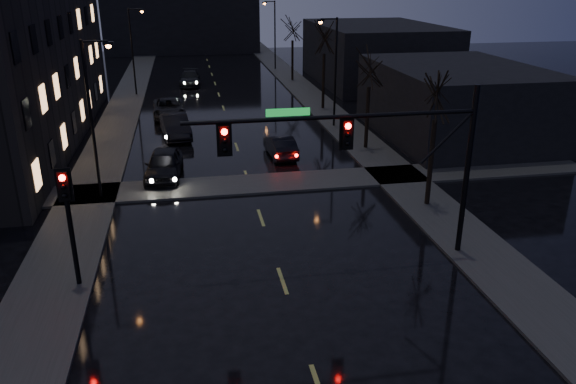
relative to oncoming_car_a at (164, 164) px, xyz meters
name	(u,v)px	position (x,y,z in m)	size (l,w,h in m)	color
sidewalk_left	(119,120)	(-3.88, 14.42, -0.75)	(3.00, 140.00, 0.12)	#2D2D2B
sidewalk_right	(327,111)	(13.12, 14.42, -0.75)	(3.00, 140.00, 0.12)	#2D2D2B
sidewalk_cross	(250,184)	(4.62, -2.08, -0.75)	(40.00, 3.00, 0.12)	#2D2D2B
commercial_right_near	(455,101)	(20.12, 5.42, 1.69)	(10.00, 14.00, 5.00)	black
commercial_right_far	(375,53)	(21.62, 27.42, 2.19)	(12.00, 18.00, 6.00)	black
far_block	(182,24)	(1.62, 57.42, 3.19)	(22.00, 10.00, 8.00)	black
signal_mast	(378,145)	(8.47, -11.58, 4.06)	(11.11, 0.41, 7.00)	black
signal_pole_left	(68,212)	(-2.88, -11.59, 2.20)	(0.35, 0.41, 4.53)	black
tree_near	(439,81)	(13.02, -6.58, 5.41)	(3.52, 3.52, 8.08)	black
tree_mid_a	(370,60)	(13.02, 3.42, 5.02)	(3.30, 3.30, 7.58)	black
tree_mid_b	(325,30)	(13.02, 15.42, 5.80)	(3.74, 3.74, 8.59)	black
tree_far	(293,23)	(13.02, 29.42, 5.25)	(3.43, 3.43, 7.88)	black
streetlight_l_near	(94,107)	(-2.96, -2.58, 3.96)	(1.53, 0.28, 8.00)	black
streetlight_l_far	(134,44)	(-2.96, 24.42, 3.96)	(1.53, 0.28, 8.00)	black
streetlight_r_mid	(333,63)	(12.20, 9.42, 3.96)	(1.53, 0.28, 8.00)	black
streetlight_r_far	(273,29)	(12.20, 37.42, 3.96)	(1.53, 0.28, 8.00)	black
oncoming_car_a	(164,164)	(0.00, 0.00, 0.00)	(1.92, 4.76, 1.62)	black
oncoming_car_b	(175,126)	(0.61, 8.57, 0.01)	(1.73, 4.96, 1.63)	black
oncoming_car_c	(169,108)	(0.07, 14.82, -0.06)	(2.50, 5.43, 1.51)	black
oncoming_car_d	(190,78)	(2.01, 28.83, -0.07)	(2.08, 5.11, 1.48)	black
lead_car	(280,146)	(7.18, 2.84, -0.13)	(1.44, 4.14, 1.36)	black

